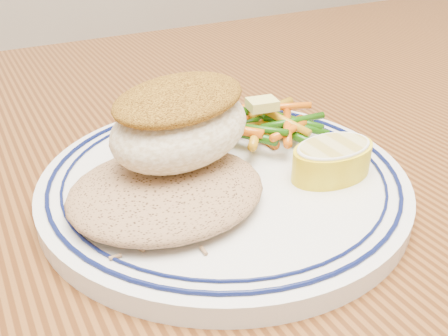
% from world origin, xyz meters
% --- Properties ---
extents(dining_table, '(1.50, 0.90, 0.75)m').
position_xyz_m(dining_table, '(0.00, 0.00, 0.65)').
color(dining_table, '#49250E').
rests_on(dining_table, ground).
extents(plate, '(0.27, 0.27, 0.02)m').
position_xyz_m(plate, '(-0.02, -0.02, 0.76)').
color(plate, silver).
rests_on(plate, dining_table).
extents(rice_pilaf, '(0.13, 0.12, 0.03)m').
position_xyz_m(rice_pilaf, '(-0.07, -0.03, 0.78)').
color(rice_pilaf, '#916C48').
rests_on(rice_pilaf, plate).
extents(fish_fillet, '(0.13, 0.12, 0.05)m').
position_xyz_m(fish_fillet, '(-0.05, -0.01, 0.81)').
color(fish_fillet, '#EEE3C4').
rests_on(fish_fillet, rice_pilaf).
extents(vegetable_pile, '(0.10, 0.11, 0.03)m').
position_xyz_m(vegetable_pile, '(0.04, 0.02, 0.78)').
color(vegetable_pile, '#D25A0A').
rests_on(vegetable_pile, plate).
extents(butter_pat, '(0.03, 0.02, 0.01)m').
position_xyz_m(butter_pat, '(0.04, 0.02, 0.80)').
color(butter_pat, '#ECE273').
rests_on(butter_pat, vegetable_pile).
extents(lemon_wedge, '(0.06, 0.06, 0.03)m').
position_xyz_m(lemon_wedge, '(0.05, -0.05, 0.78)').
color(lemon_wedge, yellow).
rests_on(lemon_wedge, plate).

